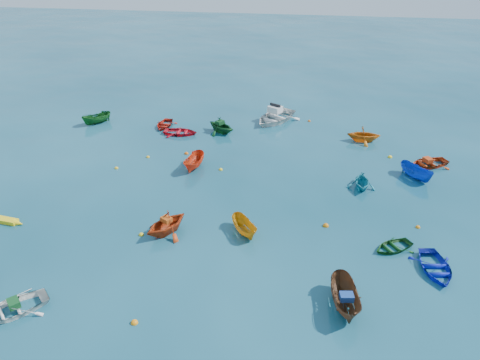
# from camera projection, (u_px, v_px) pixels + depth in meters

# --- Properties ---
(ground) EXTENTS (160.00, 160.00, 0.00)m
(ground) POSITION_uv_depth(u_px,v_px,m) (228.00, 222.00, 29.94)
(ground) COLOR #0A3A4B
(ground) RESTS_ON ground
(dinghy_white_near) EXTENTS (4.02, 4.01, 0.69)m
(dinghy_white_near) POSITION_uv_depth(u_px,v_px,m) (14.00, 312.00, 23.04)
(dinghy_white_near) COLOR white
(dinghy_white_near) RESTS_ON ground
(sampan_brown_mid) EXTENTS (1.76, 3.58, 1.33)m
(sampan_brown_mid) POSITION_uv_depth(u_px,v_px,m) (344.00, 307.00, 23.30)
(sampan_brown_mid) COLOR brown
(sampan_brown_mid) RESTS_ON ground
(dinghy_blue_se) EXTENTS (2.74, 3.54, 0.68)m
(dinghy_blue_se) POSITION_uv_depth(u_px,v_px,m) (434.00, 271.00, 25.76)
(dinghy_blue_se) COLOR #0D1CAE
(dinghy_blue_se) RESTS_ON ground
(dinghy_orange_w) EXTENTS (3.78, 3.90, 1.57)m
(dinghy_orange_w) POSITION_uv_depth(u_px,v_px,m) (167.00, 232.00, 28.97)
(dinghy_orange_w) COLOR #BB3811
(dinghy_orange_w) RESTS_ON ground
(sampan_yellow_mid) EXTENTS (2.32, 2.81, 1.04)m
(sampan_yellow_mid) POSITION_uv_depth(u_px,v_px,m) (245.00, 233.00, 28.90)
(sampan_yellow_mid) COLOR orange
(sampan_yellow_mid) RESTS_ON ground
(dinghy_green_e) EXTENTS (3.06, 2.86, 0.52)m
(dinghy_green_e) POSITION_uv_depth(u_px,v_px,m) (392.00, 249.00, 27.50)
(dinghy_green_e) COLOR #114A17
(dinghy_green_e) RESTS_ON ground
(dinghy_cyan_se) EXTENTS (2.08, 2.41, 1.27)m
(dinghy_cyan_se) POSITION_uv_depth(u_px,v_px,m) (361.00, 188.00, 33.91)
(dinghy_cyan_se) COLOR teal
(dinghy_cyan_se) RESTS_ON ground
(dinghy_red_nw) EXTENTS (3.06, 2.19, 0.64)m
(dinghy_red_nw) POSITION_uv_depth(u_px,v_px,m) (181.00, 134.00, 42.54)
(dinghy_red_nw) COLOR red
(dinghy_red_nw) RESTS_ON ground
(sampan_orange_n) EXTENTS (1.52, 3.14, 1.17)m
(sampan_orange_n) POSITION_uv_depth(u_px,v_px,m) (195.00, 168.00, 36.64)
(sampan_orange_n) COLOR red
(sampan_orange_n) RESTS_ON ground
(dinghy_green_n) EXTENTS (3.80, 3.70, 1.52)m
(dinghy_green_n) POSITION_uv_depth(u_px,v_px,m) (221.00, 132.00, 42.95)
(dinghy_green_n) COLOR #10471D
(dinghy_green_n) RESTS_ON ground
(dinghy_red_ne) EXTENTS (4.02, 3.61, 0.69)m
(dinghy_red_ne) POSITION_uv_depth(u_px,v_px,m) (428.00, 166.00, 36.99)
(dinghy_red_ne) COLOR #B6360F
(dinghy_red_ne) RESTS_ON ground
(sampan_blue_far) EXTENTS (2.69, 3.02, 1.14)m
(sampan_blue_far) POSITION_uv_depth(u_px,v_px,m) (415.00, 178.00, 35.18)
(sampan_blue_far) COLOR #0E3DB8
(sampan_blue_far) RESTS_ON ground
(dinghy_red_far) EXTENTS (2.11, 2.88, 0.58)m
(dinghy_red_far) POSITION_uv_depth(u_px,v_px,m) (164.00, 126.00, 44.18)
(dinghy_red_far) COLOR #B01B0E
(dinghy_red_far) RESTS_ON ground
(dinghy_orange_far) EXTENTS (2.87, 2.48, 1.49)m
(dinghy_orange_far) POSITION_uv_depth(u_px,v_px,m) (363.00, 141.00, 41.16)
(dinghy_orange_far) COLOR orange
(dinghy_orange_far) RESTS_ON ground
(sampan_green_far) EXTENTS (2.73, 2.92, 1.13)m
(sampan_green_far) POSITION_uv_depth(u_px,v_px,m) (98.00, 124.00, 44.83)
(sampan_green_far) COLOR #13551B
(sampan_green_far) RESTS_ON ground
(motorboat_white) EXTENTS (5.71, 6.24, 1.66)m
(motorboat_white) POSITION_uv_depth(u_px,v_px,m) (275.00, 121.00, 45.40)
(motorboat_white) COLOR silver
(motorboat_white) RESTS_ON ground
(tarp_green_a) EXTENTS (0.85, 0.85, 0.33)m
(tarp_green_a) POSITION_uv_depth(u_px,v_px,m) (14.00, 303.00, 22.84)
(tarp_green_a) COLOR #124B1F
(tarp_green_a) RESTS_ON dinghy_white_near
(tarp_blue_a) EXTENTS (0.73, 0.59, 0.32)m
(tarp_blue_a) POSITION_uv_depth(u_px,v_px,m) (347.00, 297.00, 22.78)
(tarp_blue_a) COLOR navy
(tarp_blue_a) RESTS_ON sampan_brown_mid
(tarp_orange_a) EXTENTS (0.78, 0.74, 0.30)m
(tarp_orange_a) POSITION_uv_depth(u_px,v_px,m) (166.00, 219.00, 28.55)
(tarp_orange_a) COLOR #C14B13
(tarp_orange_a) RESTS_ON dinghy_orange_w
(tarp_green_b) EXTENTS (0.85, 0.89, 0.34)m
(tarp_green_b) POSITION_uv_depth(u_px,v_px,m) (220.00, 122.00, 42.57)
(tarp_green_b) COLOR #10401A
(tarp_green_b) RESTS_ON dinghy_green_n
(tarp_orange_b) EXTENTS (0.80, 0.87, 0.34)m
(tarp_orange_b) POSITION_uv_depth(u_px,v_px,m) (428.00, 160.00, 36.72)
(tarp_orange_b) COLOR #B93913
(tarp_orange_b) RESTS_ON dinghy_red_ne
(buoy_or_a) EXTENTS (0.36, 0.36, 0.36)m
(buoy_or_a) POSITION_uv_depth(u_px,v_px,m) (134.00, 323.00, 22.38)
(buoy_or_a) COLOR orange
(buoy_or_a) RESTS_ON ground
(buoy_ye_a) EXTENTS (0.32, 0.32, 0.32)m
(buoy_ye_a) POSITION_uv_depth(u_px,v_px,m) (141.00, 235.00, 28.72)
(buoy_ye_a) COLOR gold
(buoy_ye_a) RESTS_ON ground
(buoy_or_b) EXTENTS (0.39, 0.39, 0.39)m
(buoy_or_b) POSITION_uv_depth(u_px,v_px,m) (326.00, 226.00, 29.58)
(buoy_or_b) COLOR orange
(buoy_or_b) RESTS_ON ground
(buoy_ye_b) EXTENTS (0.31, 0.31, 0.31)m
(buoy_ye_b) POSITION_uv_depth(u_px,v_px,m) (116.00, 168.00, 36.56)
(buoy_ye_b) COLOR gold
(buoy_ye_b) RESTS_ON ground
(buoy_or_c) EXTENTS (0.35, 0.35, 0.35)m
(buoy_or_c) POSITION_uv_depth(u_px,v_px,m) (186.00, 154.00, 38.90)
(buoy_or_c) COLOR #DD550C
(buoy_or_c) RESTS_ON ground
(buoy_ye_c) EXTENTS (0.31, 0.31, 0.31)m
(buoy_ye_c) POSITION_uv_depth(u_px,v_px,m) (221.00, 170.00, 36.36)
(buoy_ye_c) COLOR yellow
(buoy_ye_c) RESTS_ON ground
(buoy_or_d) EXTENTS (0.30, 0.30, 0.30)m
(buoy_or_d) POSITION_uv_depth(u_px,v_px,m) (418.00, 228.00, 29.43)
(buoy_or_d) COLOR orange
(buoy_or_d) RESTS_ON ground
(buoy_ye_d) EXTENTS (0.29, 0.29, 0.29)m
(buoy_ye_d) POSITION_uv_depth(u_px,v_px,m) (148.00, 157.00, 38.32)
(buoy_ye_d) COLOR gold
(buoy_ye_d) RESTS_ON ground
(buoy_or_e) EXTENTS (0.29, 0.29, 0.29)m
(buoy_or_e) POSITION_uv_depth(u_px,v_px,m) (309.00, 121.00, 45.33)
(buoy_or_e) COLOR #CE580B
(buoy_or_e) RESTS_ON ground
(buoy_ye_e) EXTENTS (0.36, 0.36, 0.36)m
(buoy_ye_e) POSITION_uv_depth(u_px,v_px,m) (390.00, 157.00, 38.30)
(buoy_ye_e) COLOR yellow
(buoy_ye_e) RESTS_ON ground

